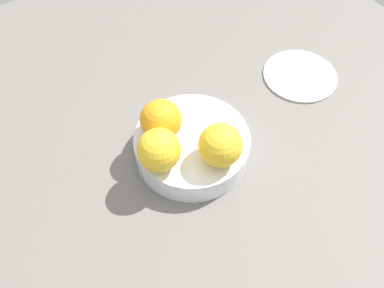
% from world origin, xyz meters
% --- Properties ---
extents(ground_plane, '(1.10, 1.10, 0.02)m').
position_xyz_m(ground_plane, '(0.00, 0.00, -0.01)').
color(ground_plane, '#66605B').
extents(fruit_bowl, '(0.18, 0.18, 0.04)m').
position_xyz_m(fruit_bowl, '(0.00, 0.00, 0.02)').
color(fruit_bowl, silver).
rests_on(fruit_bowl, ground_plane).
extents(orange_in_bowl_0, '(0.06, 0.06, 0.06)m').
position_xyz_m(orange_in_bowl_0, '(-0.03, -0.03, 0.07)').
color(orange_in_bowl_0, orange).
rests_on(orange_in_bowl_0, fruit_bowl).
extents(orange_in_bowl_1, '(0.06, 0.06, 0.06)m').
position_xyz_m(orange_in_bowl_1, '(0.05, 0.01, 0.07)').
color(orange_in_bowl_1, yellow).
rests_on(orange_in_bowl_1, fruit_bowl).
extents(orange_in_bowl_2, '(0.06, 0.06, 0.06)m').
position_xyz_m(orange_in_bowl_2, '(0.01, -0.06, 0.07)').
color(orange_in_bowl_2, yellow).
rests_on(orange_in_bowl_2, fruit_bowl).
extents(side_plate, '(0.13, 0.13, 0.01)m').
position_xyz_m(side_plate, '(-0.02, 0.26, 0.00)').
color(side_plate, silver).
rests_on(side_plate, ground_plane).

